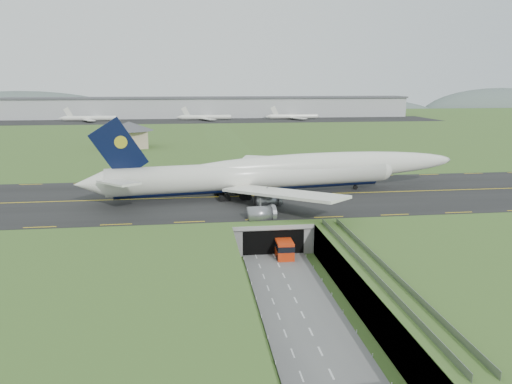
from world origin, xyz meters
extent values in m
plane|color=#435D25|center=(0.00, 0.00, 0.00)|extent=(900.00, 900.00, 0.00)
cube|color=gray|center=(0.00, 0.00, 3.00)|extent=(800.00, 800.00, 6.00)
cube|color=slate|center=(0.00, -7.50, 0.10)|extent=(12.00, 75.00, 0.20)
cube|color=black|center=(0.00, 33.00, 6.09)|extent=(800.00, 44.00, 0.18)
cube|color=gray|center=(0.00, 19.00, 5.50)|extent=(16.00, 22.00, 1.00)
cube|color=gray|center=(-7.00, 19.00, 3.00)|extent=(2.00, 22.00, 6.00)
cube|color=gray|center=(7.00, 19.00, 3.00)|extent=(2.00, 22.00, 6.00)
cube|color=black|center=(0.00, 14.00, 2.50)|extent=(12.00, 12.00, 5.00)
cube|color=#A8A8A3|center=(0.00, 7.95, 5.60)|extent=(17.00, 0.50, 0.80)
cube|color=#A8A8A3|center=(11.00, -18.50, 5.80)|extent=(3.00, 53.00, 0.50)
cube|color=gray|center=(9.60, -18.50, 6.55)|extent=(0.06, 53.00, 1.00)
cube|color=gray|center=(12.40, -18.50, 6.55)|extent=(0.06, 53.00, 1.00)
cylinder|color=#A8A8A3|center=(11.00, -40.00, 2.80)|extent=(0.90, 0.90, 5.60)
cylinder|color=#A8A8A3|center=(11.00, -28.00, 2.80)|extent=(0.90, 0.90, 5.60)
cylinder|color=#A8A8A3|center=(11.00, -16.00, 2.80)|extent=(0.90, 0.90, 5.60)
cylinder|color=#A8A8A3|center=(11.00, -4.00, 2.80)|extent=(0.90, 0.90, 5.60)
cylinder|color=white|center=(-0.96, 32.83, 11.15)|extent=(67.83, 16.20, 6.36)
sphere|color=white|center=(32.49, 37.78, 11.15)|extent=(7.08, 7.08, 6.24)
cone|color=white|center=(-37.36, 27.44, 11.15)|extent=(7.77, 7.00, 6.05)
ellipsoid|color=white|center=(17.11, 35.50, 12.58)|extent=(72.87, 16.45, 6.68)
ellipsoid|color=black|center=(31.51, 37.63, 11.95)|extent=(4.82, 3.41, 2.23)
cylinder|color=black|center=(-0.96, 32.83, 8.67)|extent=(63.94, 12.05, 2.67)
cube|color=white|center=(-1.32, 48.86, 10.16)|extent=(17.44, 30.28, 2.68)
cube|color=white|center=(-32.54, 35.69, 12.64)|extent=(7.89, 11.81, 1.02)
cube|color=white|center=(3.34, 17.38, 10.16)|extent=(23.97, 27.68, 2.68)
cube|color=white|center=(-30.36, 20.93, 12.64)|extent=(10.10, 11.47, 1.02)
cube|color=black|center=(-30.96, 28.39, 18.61)|extent=(12.60, 2.44, 14.07)
cylinder|color=yellow|center=(-30.47, 28.46, 20.10)|extent=(2.86, 1.10, 2.78)
cylinder|color=slate|center=(-1.63, 42.28, 7.08)|extent=(5.60, 4.00, 3.28)
cylinder|color=slate|center=(-7.80, 51.92, 7.08)|extent=(5.60, 4.00, 3.28)
cylinder|color=slate|center=(1.14, 23.59, 7.08)|extent=(5.60, 4.00, 3.28)
cylinder|color=slate|center=(-1.98, 12.57, 7.08)|extent=(5.60, 4.00, 3.28)
cylinder|color=black|center=(25.80, 36.79, 6.73)|extent=(1.15, 0.65, 1.09)
cube|color=black|center=(-5.38, 32.17, 6.88)|extent=(6.92, 7.76, 1.39)
cube|color=red|center=(1.81, 7.57, 1.86)|extent=(3.31, 8.37, 3.32)
cube|color=black|center=(1.81, 7.57, 2.52)|extent=(3.37, 8.48, 1.11)
cube|color=black|center=(1.81, 7.57, 0.48)|extent=(3.07, 7.81, 0.55)
cylinder|color=black|center=(0.31, 4.84, 0.61)|extent=(0.41, 1.01, 1.00)
cylinder|color=black|center=(0.45, 10.37, 0.61)|extent=(0.41, 1.01, 1.00)
cylinder|color=black|center=(3.18, 4.77, 0.61)|extent=(0.41, 1.01, 1.00)
cylinder|color=black|center=(3.32, 10.30, 0.61)|extent=(0.41, 1.01, 1.00)
cube|color=tan|center=(-40.56, 128.33, 9.61)|extent=(15.91, 15.91, 7.23)
cone|color=#4C4C51|center=(-40.56, 128.33, 15.03)|extent=(23.33, 23.33, 3.61)
cube|color=#B2B2B2|center=(0.00, 300.00, 13.50)|extent=(300.00, 22.00, 15.00)
cube|color=#4C4C51|center=(0.00, 300.00, 21.00)|extent=(302.00, 24.00, 1.20)
cube|color=black|center=(0.00, 270.00, 6.14)|extent=(320.00, 50.00, 0.08)
cylinder|color=white|center=(-84.34, 275.00, 8.18)|extent=(34.00, 3.20, 3.20)
cylinder|color=white|center=(-4.78, 275.00, 8.18)|extent=(34.00, 3.20, 3.20)
cylinder|color=white|center=(58.67, 275.00, 8.18)|extent=(34.00, 3.20, 3.20)
ellipsoid|color=#52635F|center=(-180.00, 430.00, -4.00)|extent=(220.00, 77.00, 56.00)
ellipsoid|color=#52635F|center=(120.00, 430.00, -4.00)|extent=(260.00, 91.00, 44.00)
ellipsoid|color=#52635F|center=(320.00, 430.00, -4.00)|extent=(180.00, 63.00, 60.00)
camera|label=1|loc=(-15.18, -82.69, 33.04)|focal=35.00mm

